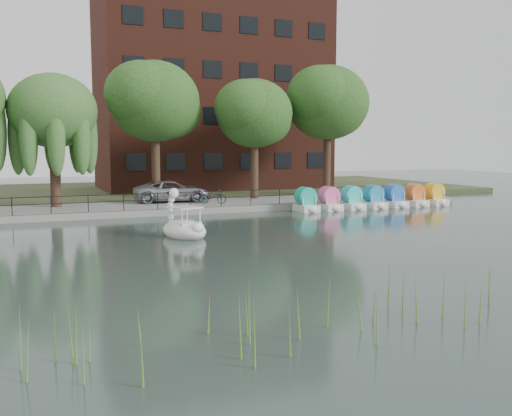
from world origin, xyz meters
TOP-DOWN VIEW (x-y plane):
  - ground_plane at (0.00, 0.00)m, footprint 120.00×120.00m
  - promenade at (0.00, 16.00)m, footprint 40.00×6.00m
  - kerb at (0.00, 13.05)m, footprint 40.00×0.25m
  - land_strip at (0.00, 30.00)m, footprint 60.00×22.00m
  - railing at (0.00, 13.25)m, footprint 32.00×0.05m
  - apartment_building at (7.00, 29.97)m, footprint 20.00×10.07m
  - willow_mid at (-7.50, 17.00)m, footprint 5.32×5.32m
  - broadleaf_center at (-1.00, 18.00)m, footprint 6.00×6.00m
  - broadleaf_right at (6.00, 17.50)m, footprint 5.40×5.40m
  - broadleaf_far at (12.50, 18.50)m, footprint 6.30×6.30m
  - minivan at (-0.10, 17.19)m, footprint 3.16×6.09m
  - bicycle at (2.07, 15.12)m, footprint 1.23×1.82m
  - swan_boat at (-2.68, 5.01)m, footprint 2.33×2.96m
  - pedal_boat_row at (12.34, 11.90)m, footprint 11.35×1.70m
  - reed_bank at (2.00, -9.50)m, footprint 24.00×2.40m

SIDE VIEW (x-z plane):
  - ground_plane at x=0.00m, z-range 0.00..0.00m
  - land_strip at x=0.00m, z-range 0.00..0.36m
  - promenade at x=0.00m, z-range 0.00..0.40m
  - kerb at x=0.00m, z-range 0.00..0.40m
  - swan_boat at x=-2.68m, z-range -0.62..1.58m
  - reed_bank at x=2.00m, z-range 0.00..1.20m
  - pedal_boat_row at x=12.34m, z-range -0.09..1.31m
  - bicycle at x=2.07m, z-range 0.40..1.40m
  - railing at x=0.00m, z-range 0.65..1.65m
  - minivan at x=-0.10m, z-range 0.40..2.04m
  - willow_mid at x=-7.50m, z-range 2.17..10.32m
  - broadleaf_right at x=6.00m, z-range 2.22..10.55m
  - broadleaf_center at x=-1.00m, z-range 2.44..11.69m
  - broadleaf_far at x=12.50m, z-range 2.54..12.25m
  - apartment_building at x=7.00m, z-range 0.36..18.36m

